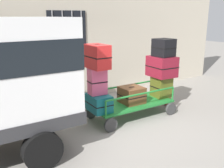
# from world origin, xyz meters

# --- Properties ---
(ground_plane) EXTENTS (40.00, 40.00, 0.00)m
(ground_plane) POSITION_xyz_m (0.00, 0.00, 0.00)
(ground_plane) COLOR gray
(building_wall) EXTENTS (12.00, 0.38, 5.00)m
(building_wall) POSITION_xyz_m (-0.00, 2.66, 2.50)
(building_wall) COLOR #BCB29E
(building_wall) RESTS_ON ground
(luggage_cart) EXTENTS (2.27, 1.01, 0.39)m
(luggage_cart) POSITION_xyz_m (0.40, 0.39, 0.32)
(luggage_cart) COLOR #1E722D
(luggage_cart) RESTS_ON ground
(cart_railing) EXTENTS (2.17, 0.88, 0.38)m
(cart_railing) POSITION_xyz_m (0.40, 0.39, 0.70)
(cart_railing) COLOR #1E722D
(cart_railing) RESTS_ON luggage_cart
(suitcase_left_bottom) EXTENTS (0.48, 0.67, 0.41)m
(suitcase_left_bottom) POSITION_xyz_m (-0.62, 0.36, 0.59)
(suitcase_left_bottom) COLOR #0F5960
(suitcase_left_bottom) RESTS_ON luggage_cart
(suitcase_left_middle) EXTENTS (0.43, 0.34, 0.63)m
(suitcase_left_middle) POSITION_xyz_m (-0.62, 0.41, 1.11)
(suitcase_left_middle) COLOR #CC4C72
(suitcase_left_middle) RESTS_ON suitcase_left_bottom
(suitcase_left_top) EXTENTS (0.41, 0.62, 0.56)m
(suitcase_left_top) POSITION_xyz_m (-0.62, 0.39, 1.70)
(suitcase_left_top) COLOR #B21E1E
(suitcase_left_top) RESTS_ON suitcase_left_middle
(suitcase_midleft_bottom) EXTENTS (0.58, 0.58, 0.43)m
(suitcase_midleft_bottom) POSITION_xyz_m (0.40, 0.41, 0.60)
(suitcase_midleft_bottom) COLOR brown
(suitcase_midleft_bottom) RESTS_ON luggage_cart
(suitcase_center_bottom) EXTENTS (0.48, 0.49, 0.59)m
(suitcase_center_bottom) POSITION_xyz_m (1.42, 0.38, 0.68)
(suitcase_center_bottom) COLOR #4C5119
(suitcase_center_bottom) RESTS_ON luggage_cart
(suitcase_center_middle) EXTENTS (0.64, 0.73, 0.56)m
(suitcase_center_middle) POSITION_xyz_m (1.42, 0.40, 1.25)
(suitcase_center_middle) COLOR maroon
(suitcase_center_middle) RESTS_ON suitcase_center_bottom
(suitcase_center_top) EXTENTS (0.50, 0.52, 0.48)m
(suitcase_center_top) POSITION_xyz_m (1.42, 0.37, 1.77)
(suitcase_center_top) COLOR black
(suitcase_center_top) RESTS_ON suitcase_center_middle
(backpack) EXTENTS (0.27, 0.22, 0.44)m
(backpack) POSITION_xyz_m (1.81, 0.54, 0.22)
(backpack) COLOR maroon
(backpack) RESTS_ON ground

